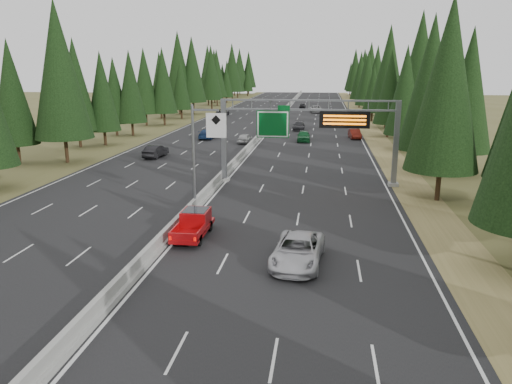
% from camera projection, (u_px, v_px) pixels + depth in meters
% --- Properties ---
extents(road, '(32.00, 260.00, 0.08)m').
position_uv_depth(road, '(270.00, 127.00, 91.39)').
color(road, black).
rests_on(road, ground).
extents(shoulder_right, '(3.60, 260.00, 0.06)m').
position_uv_depth(shoulder_right, '(369.00, 129.00, 89.12)').
color(shoulder_right, olive).
rests_on(shoulder_right, ground).
extents(shoulder_left, '(3.60, 260.00, 0.06)m').
position_uv_depth(shoulder_left, '(176.00, 126.00, 93.67)').
color(shoulder_left, brown).
rests_on(shoulder_left, ground).
extents(median_barrier, '(0.70, 260.00, 0.85)m').
position_uv_depth(median_barrier, '(270.00, 125.00, 91.30)').
color(median_barrier, gray).
rests_on(median_barrier, road).
extents(sign_gantry, '(16.75, 0.98, 7.80)m').
position_uv_depth(sign_gantry, '(315.00, 129.00, 45.60)').
color(sign_gantry, slate).
rests_on(sign_gantry, road).
extents(hov_sign_pole, '(2.80, 0.50, 8.00)m').
position_uv_depth(hov_sign_pole, '(201.00, 150.00, 37.26)').
color(hov_sign_pole, slate).
rests_on(hov_sign_pole, road).
extents(tree_row_right, '(11.80, 240.80, 18.81)m').
position_uv_depth(tree_row_right, '(406.00, 78.00, 77.30)').
color(tree_row_right, black).
rests_on(tree_row_right, ground).
extents(tree_row_left, '(11.34, 244.47, 18.79)m').
position_uv_depth(tree_row_left, '(141.00, 77.00, 86.73)').
color(tree_row_left, black).
rests_on(tree_row_left, ground).
extents(silver_minivan, '(3.09, 5.87, 1.57)m').
position_uv_depth(silver_minivan, '(298.00, 251.00, 27.60)').
color(silver_minivan, silver).
rests_on(silver_minivan, road).
extents(red_pickup, '(1.78, 4.98, 1.62)m').
position_uv_depth(red_pickup, '(194.00, 222.00, 32.33)').
color(red_pickup, black).
rests_on(red_pickup, road).
extents(car_ahead_green, '(2.03, 4.73, 1.59)m').
position_uv_depth(car_ahead_green, '(304.00, 136.00, 73.43)').
color(car_ahead_green, '#135427').
rests_on(car_ahead_green, road).
extents(car_ahead_dkred, '(1.94, 4.50, 1.44)m').
position_uv_depth(car_ahead_dkred, '(355.00, 134.00, 76.41)').
color(car_ahead_dkred, '#63160E').
rests_on(car_ahead_dkred, road).
extents(car_ahead_dkgrey, '(2.03, 4.87, 1.41)m').
position_uv_depth(car_ahead_dkgrey, '(299.00, 126.00, 86.79)').
color(car_ahead_dkgrey, black).
rests_on(car_ahead_dkgrey, road).
extents(car_ahead_white, '(3.32, 6.17, 1.65)m').
position_uv_depth(car_ahead_white, '(316.00, 109.00, 119.96)').
color(car_ahead_white, '#B7B7B7').
rests_on(car_ahead_white, road).
extents(car_ahead_far, '(1.62, 3.89, 1.32)m').
position_uv_depth(car_ahead_far, '(303.00, 106.00, 132.89)').
color(car_ahead_far, black).
rests_on(car_ahead_far, road).
extents(car_onc_near, '(1.99, 4.67, 1.50)m').
position_uv_depth(car_onc_near, '(156.00, 151.00, 60.52)').
color(car_onc_near, black).
rests_on(car_onc_near, road).
extents(car_onc_blue, '(2.17, 5.10, 1.47)m').
position_uv_depth(car_onc_blue, '(207.00, 134.00, 76.23)').
color(car_onc_blue, navy).
rests_on(car_onc_blue, road).
extents(car_onc_white, '(1.94, 4.14, 1.37)m').
position_uv_depth(car_onc_white, '(245.00, 138.00, 71.94)').
color(car_onc_white, '#B2B2B2').
rests_on(car_onc_white, road).
extents(car_onc_far, '(2.43, 5.19, 1.44)m').
position_uv_depth(car_onc_far, '(223.00, 112.00, 112.83)').
color(car_onc_far, black).
rests_on(car_onc_far, road).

